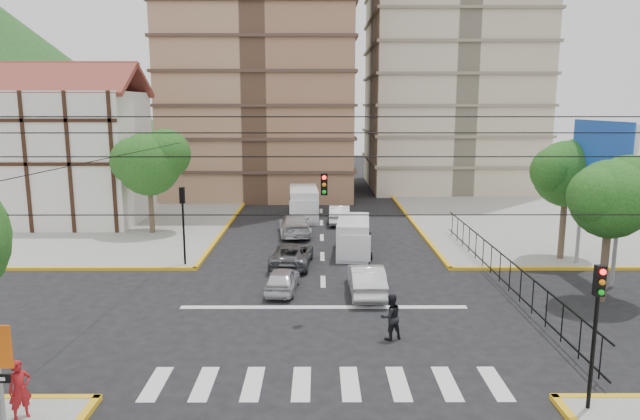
{
  "coord_description": "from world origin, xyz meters",
  "views": [
    {
      "loc": [
        -0.24,
        -23.41,
        9.04
      ],
      "look_at": [
        -0.16,
        3.86,
        4.0
      ],
      "focal_mm": 32.0,
      "sensor_mm": 36.0,
      "label": 1
    }
  ],
  "objects_px": {
    "van_right_lane": "(354,238)",
    "pedestrian_crosswalk": "(391,317)",
    "car_silver_front_left": "(282,279)",
    "traffic_light_se": "(596,313)",
    "traffic_light_nw": "(183,213)",
    "van_left_lane": "(304,205)",
    "car_white_front_right": "(366,279)",
    "pedestrian_sw_corner": "(20,390)"
  },
  "relations": [
    {
      "from": "van_left_lane",
      "to": "car_white_front_right",
      "type": "xyz_separation_m",
      "value": [
        3.49,
        -18.23,
        -0.47
      ]
    },
    {
      "from": "car_silver_front_left",
      "to": "pedestrian_crosswalk",
      "type": "distance_m",
      "value": 7.39
    },
    {
      "from": "car_white_front_right",
      "to": "traffic_light_se",
      "type": "bearing_deg",
      "value": 116.92
    },
    {
      "from": "van_right_lane",
      "to": "pedestrian_sw_corner",
      "type": "height_order",
      "value": "van_right_lane"
    },
    {
      "from": "van_right_lane",
      "to": "car_silver_front_left",
      "type": "relative_size",
      "value": 1.38
    },
    {
      "from": "traffic_light_nw",
      "to": "van_left_lane",
      "type": "xyz_separation_m",
      "value": [
        6.38,
        13.44,
        -1.9
      ]
    },
    {
      "from": "traffic_light_se",
      "to": "traffic_light_nw",
      "type": "height_order",
      "value": "same"
    },
    {
      "from": "traffic_light_se",
      "to": "car_silver_front_left",
      "type": "relative_size",
      "value": 1.23
    },
    {
      "from": "traffic_light_se",
      "to": "car_silver_front_left",
      "type": "bearing_deg",
      "value": 131.1
    },
    {
      "from": "car_silver_front_left",
      "to": "pedestrian_sw_corner",
      "type": "xyz_separation_m",
      "value": [
        -6.78,
        -11.74,
        0.42
      ]
    },
    {
      "from": "car_white_front_right",
      "to": "pedestrian_crosswalk",
      "type": "xyz_separation_m",
      "value": [
        0.5,
        -5.37,
        0.17
      ]
    },
    {
      "from": "van_left_lane",
      "to": "car_white_front_right",
      "type": "distance_m",
      "value": 18.56
    },
    {
      "from": "traffic_light_nw",
      "to": "van_right_lane",
      "type": "distance_m",
      "value": 10.26
    },
    {
      "from": "van_left_lane",
      "to": "car_silver_front_left",
      "type": "distance_m",
      "value": 17.82
    },
    {
      "from": "van_right_lane",
      "to": "pedestrian_sw_corner",
      "type": "relative_size",
      "value": 2.81
    },
    {
      "from": "car_silver_front_left",
      "to": "car_white_front_right",
      "type": "relative_size",
      "value": 0.79
    },
    {
      "from": "van_right_lane",
      "to": "car_white_front_right",
      "type": "height_order",
      "value": "van_right_lane"
    },
    {
      "from": "van_left_lane",
      "to": "traffic_light_se",
      "type": "bearing_deg",
      "value": -75.23
    },
    {
      "from": "van_left_lane",
      "to": "pedestrian_crosswalk",
      "type": "distance_m",
      "value": 23.94
    },
    {
      "from": "van_left_lane",
      "to": "pedestrian_sw_corner",
      "type": "bearing_deg",
      "value": -106.83
    },
    {
      "from": "pedestrian_crosswalk",
      "to": "van_right_lane",
      "type": "bearing_deg",
      "value": -110.98
    },
    {
      "from": "van_right_lane",
      "to": "pedestrian_sw_corner",
      "type": "bearing_deg",
      "value": -114.91
    },
    {
      "from": "pedestrian_crosswalk",
      "to": "car_white_front_right",
      "type": "bearing_deg",
      "value": -108.65
    },
    {
      "from": "van_left_lane",
      "to": "pedestrian_sw_corner",
      "type": "distance_m",
      "value": 30.46
    },
    {
      "from": "van_right_lane",
      "to": "van_left_lane",
      "type": "bearing_deg",
      "value": 111.88
    },
    {
      "from": "car_silver_front_left",
      "to": "van_left_lane",
      "type": "bearing_deg",
      "value": -86.89
    },
    {
      "from": "van_right_lane",
      "to": "pedestrian_crosswalk",
      "type": "height_order",
      "value": "van_right_lane"
    },
    {
      "from": "traffic_light_se",
      "to": "traffic_light_nw",
      "type": "bearing_deg",
      "value": 135.0
    },
    {
      "from": "traffic_light_se",
      "to": "van_left_lane",
      "type": "bearing_deg",
      "value": 107.61
    },
    {
      "from": "van_right_lane",
      "to": "pedestrian_sw_corner",
      "type": "distance_m",
      "value": 21.56
    },
    {
      "from": "car_white_front_right",
      "to": "pedestrian_crosswalk",
      "type": "height_order",
      "value": "pedestrian_crosswalk"
    },
    {
      "from": "car_silver_front_left",
      "to": "car_white_front_right",
      "type": "bearing_deg",
      "value": 179.06
    },
    {
      "from": "van_left_lane",
      "to": "car_white_front_right",
      "type": "relative_size",
      "value": 1.24
    },
    {
      "from": "pedestrian_sw_corner",
      "to": "pedestrian_crosswalk",
      "type": "distance_m",
      "value": 12.82
    },
    {
      "from": "van_right_lane",
      "to": "car_white_front_right",
      "type": "distance_m",
      "value": 7.41
    },
    {
      "from": "traffic_light_nw",
      "to": "car_white_front_right",
      "type": "xyz_separation_m",
      "value": [
        9.87,
        -4.79,
        -2.36
      ]
    },
    {
      "from": "traffic_light_nw",
      "to": "van_right_lane",
      "type": "relative_size",
      "value": 0.89
    },
    {
      "from": "van_left_lane",
      "to": "pedestrian_crosswalk",
      "type": "relative_size",
      "value": 3.07
    },
    {
      "from": "car_white_front_right",
      "to": "pedestrian_sw_corner",
      "type": "bearing_deg",
      "value": 45.21
    },
    {
      "from": "traffic_light_nw",
      "to": "pedestrian_crosswalk",
      "type": "height_order",
      "value": "traffic_light_nw"
    },
    {
      "from": "car_silver_front_left",
      "to": "traffic_light_se",
      "type": "bearing_deg",
      "value": 136.09
    },
    {
      "from": "pedestrian_sw_corner",
      "to": "van_right_lane",
      "type": "bearing_deg",
      "value": 14.0
    }
  ]
}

